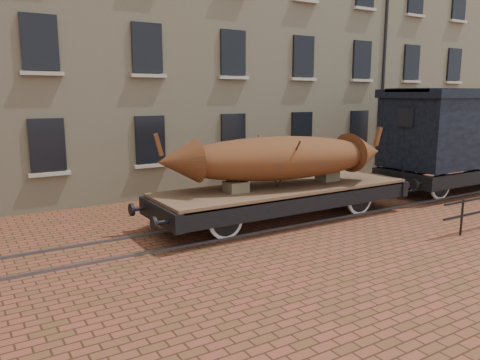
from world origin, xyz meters
TOP-DOWN VIEW (x-y plane):
  - ground at (0.00, 0.00)m, footprint 90.00×90.00m
  - warehouse_cream at (3.00, 9.99)m, footprint 40.00×10.19m
  - rail_track at (0.00, 0.00)m, footprint 30.00×1.52m
  - flatcar_wagon at (-0.17, 0.00)m, footprint 9.11×2.47m
  - iron_boat at (-0.43, -0.00)m, footprint 7.30×3.16m
  - goods_van at (8.53, 0.00)m, footprint 7.77×2.83m

SIDE VIEW (x-z plane):
  - ground at x=0.00m, z-range 0.00..0.00m
  - rail_track at x=0.00m, z-range 0.00..0.06m
  - flatcar_wagon at x=-0.17m, z-range 0.17..1.54m
  - iron_boat at x=-0.43m, z-range 1.09..2.81m
  - goods_van at x=8.53m, z-range 0.51..4.53m
  - warehouse_cream at x=3.00m, z-range 0.00..14.00m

